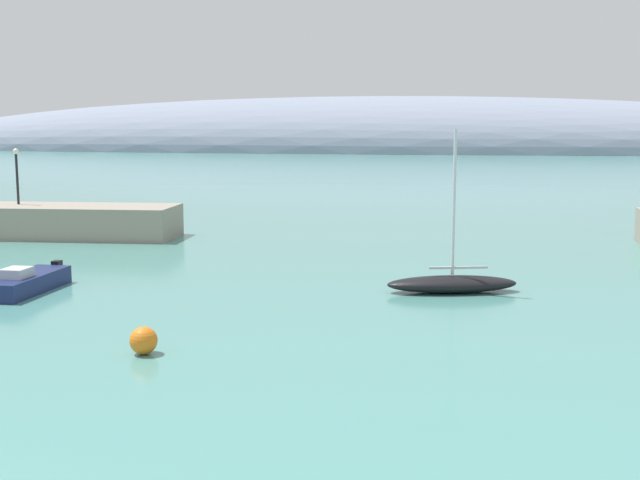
% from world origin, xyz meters
% --- Properties ---
extents(distant_ridge, '(304.52, 57.58, 31.34)m').
position_xyz_m(distant_ridge, '(-23.15, 219.22, 0.00)').
color(distant_ridge, gray).
rests_on(distant_ridge, ground).
extents(sailboat_black_mid_mooring, '(5.83, 3.17, 6.89)m').
position_xyz_m(sailboat_black_mid_mooring, '(10.04, 22.47, 0.41)').
color(sailboat_black_mid_mooring, black).
rests_on(sailboat_black_mid_mooring, water).
extents(motorboat_navy_foreground, '(1.83, 5.32, 1.16)m').
position_xyz_m(motorboat_navy_foreground, '(-7.72, 18.79, 0.43)').
color(motorboat_navy_foreground, navy).
rests_on(motorboat_navy_foreground, water).
extents(mooring_buoy_orange, '(0.87, 0.87, 0.87)m').
position_xyz_m(mooring_buoy_orange, '(1.11, 11.04, 0.43)').
color(mooring_buoy_orange, orange).
rests_on(mooring_buoy_orange, water).
extents(harbor_lamp_post, '(0.36, 0.36, 3.58)m').
position_xyz_m(harbor_lamp_post, '(-18.22, 34.94, 4.28)').
color(harbor_lamp_post, black).
rests_on(harbor_lamp_post, breakwater_rocks).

